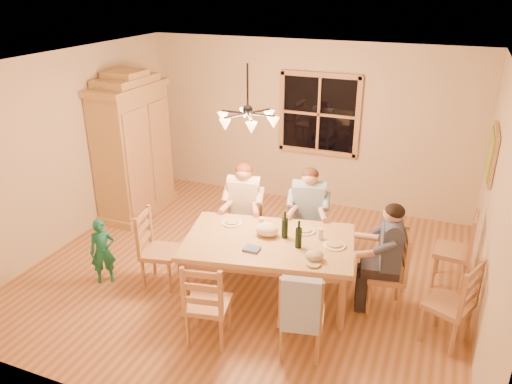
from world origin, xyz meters
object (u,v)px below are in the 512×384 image
at_px(dining_table, 269,247).
at_px(child, 103,251).
at_px(chair_far_left, 244,234).
at_px(chair_spare_back, 451,262).
at_px(armoire, 133,150).
at_px(chair_far_right, 307,240).
at_px(chair_near_left, 209,316).
at_px(chair_near_right, 301,327).
at_px(chair_end_right, 384,285).
at_px(wine_bottle_b, 299,234).
at_px(chandelier, 248,118).
at_px(chair_end_left, 161,262).
at_px(adult_woman, 244,199).
at_px(wine_bottle_a, 285,225).
at_px(adult_plaid_man, 309,204).
at_px(chair_spare_front, 446,317).
at_px(adult_slate_man, 389,244).

distance_m(dining_table, child, 2.10).
xyz_separation_m(chair_far_left, chair_spare_back, (2.69, 0.29, 0.00)).
xyz_separation_m(armoire, chair_far_right, (3.04, -0.47, -0.75)).
relative_size(chair_near_left, chair_near_right, 1.00).
xyz_separation_m(chair_near_right, child, (-2.70, 0.32, 0.12)).
relative_size(chair_end_right, wine_bottle_b, 3.00).
xyz_separation_m(chandelier, chair_end_left, (-0.91, -0.67, -1.77)).
height_order(armoire, chair_spare_back, armoire).
distance_m(adult_woman, wine_bottle_a, 1.06).
relative_size(chair_end_left, adult_plaid_man, 1.13).
bearing_deg(wine_bottle_a, dining_table, -138.97).
height_order(chair_spare_front, chair_spare_back, same).
relative_size(armoire, wine_bottle_a, 6.97).
bearing_deg(dining_table, adult_plaid_man, 79.02).
bearing_deg(chair_end_left, wine_bottle_b, 86.45).
height_order(chair_near_left, wine_bottle_b, wine_bottle_b).
distance_m(dining_table, chair_spare_back, 2.33).
xyz_separation_m(chair_end_left, child, (-0.70, -0.22, 0.12)).
xyz_separation_m(chair_end_left, wine_bottle_b, (1.70, 0.23, 0.62)).
relative_size(wine_bottle_a, child, 0.39).
bearing_deg(chair_spare_back, chandelier, 110.79).
bearing_deg(adult_plaid_man, wine_bottle_b, 88.50).
distance_m(adult_plaid_man, wine_bottle_a, 0.86).
bearing_deg(wine_bottle_b, adult_woman, 140.68).
distance_m(adult_slate_man, wine_bottle_a, 1.19).
height_order(chandelier, chair_far_left, chandelier).
bearing_deg(chair_far_right, chair_spare_back, 172.26).
relative_size(armoire, adult_plaid_man, 2.63).
xyz_separation_m(chair_far_left, adult_slate_man, (1.99, -0.54, 0.54)).
relative_size(chair_near_left, adult_slate_man, 1.13).
bearing_deg(chair_spare_front, chandelier, 101.42).
bearing_deg(child, dining_table, -24.51).
relative_size(chandelier, wine_bottle_a, 2.33).
relative_size(armoire, chair_far_right, 2.32).
relative_size(chair_end_right, chair_spare_back, 1.00).
xyz_separation_m(armoire, wine_bottle_a, (3.00, -1.32, -0.13)).
bearing_deg(chair_spare_front, chair_end_right, 85.79).
bearing_deg(chair_spare_back, chair_far_right, 98.53).
xyz_separation_m(dining_table, chair_near_right, (0.66, -0.81, -0.36)).
distance_m(armoire, dining_table, 3.22).
bearing_deg(adult_woman, chair_end_left, 46.74).
xyz_separation_m(chair_end_right, child, (-3.37, -0.76, 0.12)).
height_order(adult_woman, child, adult_woman).
relative_size(chair_end_left, child, 1.16).
xyz_separation_m(chair_far_left, adult_woman, (-0.00, -0.00, 0.54)).
height_order(adult_woman, wine_bottle_b, adult_woman).
bearing_deg(chair_end_right, adult_plaid_man, 46.64).
bearing_deg(adult_slate_man, dining_table, 90.00).
bearing_deg(child, adult_plaid_man, -4.55).
xyz_separation_m(dining_table, chair_far_right, (0.19, 0.98, -0.36)).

